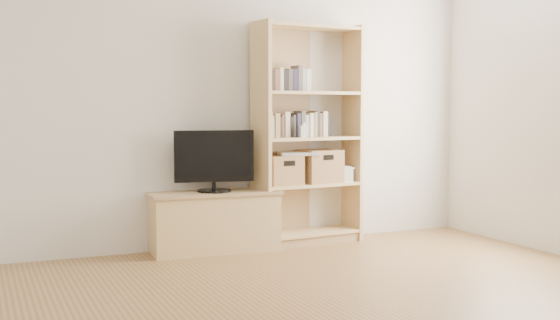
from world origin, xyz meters
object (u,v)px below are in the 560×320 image
bookshelf (308,134)px  television (214,161)px  tv_stand (214,223)px  baby_monitor (303,132)px  basket_right (319,166)px  laptop (299,153)px  basket_left (282,170)px

bookshelf → television: 0.93m
tv_stand → baby_monitor: baby_monitor is taller
basket_right → laptop: basket_right is taller
television → baby_monitor: bearing=3.3°
bookshelf → tv_stand: bearing=175.8°
laptop → bookshelf: bearing=26.2°
baby_monitor → bookshelf: bearing=54.9°
television → basket_right: bearing=11.9°
tv_stand → basket_right: bearing=4.5°
basket_left → basket_right: 0.39m
tv_stand → baby_monitor: bearing=-4.1°
basket_right → baby_monitor: bearing=-158.0°
laptop → tv_stand: bearing=-168.0°
basket_left → basket_right: (0.39, 0.04, 0.02)m
bookshelf → basket_left: size_ratio=6.34×
baby_monitor → laptop: bearing=95.8°
basket_left → laptop: (0.16, 0.01, 0.14)m
baby_monitor → laptop: 0.22m
tv_stand → baby_monitor: (0.80, -0.10, 0.78)m
tv_stand → basket_left: bearing=2.1°
television → basket_right: television is taller
tv_stand → laptop: laptop is taller
bookshelf → laptop: size_ratio=5.65×
basket_right → laptop: size_ratio=1.02×
basket_left → laptop: size_ratio=0.89×
television → tv_stand: bearing=0.0°
tv_stand → basket_left: basket_left is taller
television → laptop: bearing=10.1°
tv_stand → basket_right: 1.12m
bookshelf → basket_left: bearing=-178.8°
tv_stand → basket_left: (0.64, -0.01, 0.44)m
television → basket_right: 1.03m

